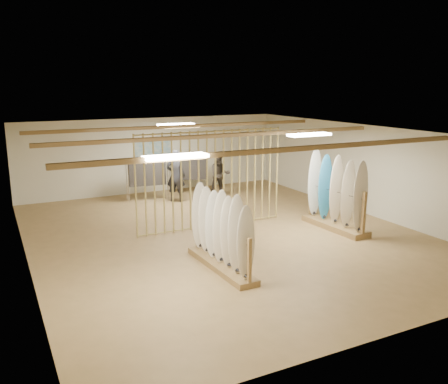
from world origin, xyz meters
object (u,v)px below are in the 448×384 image
rack_right (336,204)px  clothing_rack_a (147,173)px  clothing_rack_b (189,168)px  shopper_a (176,172)px  rack_left (221,242)px  shopper_b (220,172)px

rack_right → clothing_rack_a: size_ratio=1.53×
rack_right → clothing_rack_b: bearing=105.3°
rack_right → clothing_rack_b: (-1.95, 6.07, 0.20)m
clothing_rack_a → shopper_a: 1.05m
rack_right → clothing_rack_b: 6.38m
rack_left → shopper_b: size_ratio=1.42×
rack_left → shopper_b: (3.08, 6.33, 0.29)m
rack_left → rack_right: rack_right is taller
shopper_a → rack_left: bearing=113.7°
rack_right → clothing_rack_b: rack_right is taller
rack_left → clothing_rack_a: rack_left is taller
clothing_rack_a → shopper_b: shopper_b is taller
shopper_a → shopper_b: shopper_a is taller
rack_right → shopper_b: bearing=100.2°
rack_left → clothing_rack_b: bearing=70.9°
rack_left → shopper_b: bearing=62.3°
rack_right → clothing_rack_a: rack_right is taller
clothing_rack_b → shopper_b: 1.25m
shopper_b → clothing_rack_b: bearing=142.3°
shopper_a → clothing_rack_a: bearing=-1.4°
rack_right → clothing_rack_a: 6.79m
rack_left → clothing_rack_b: 7.64m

